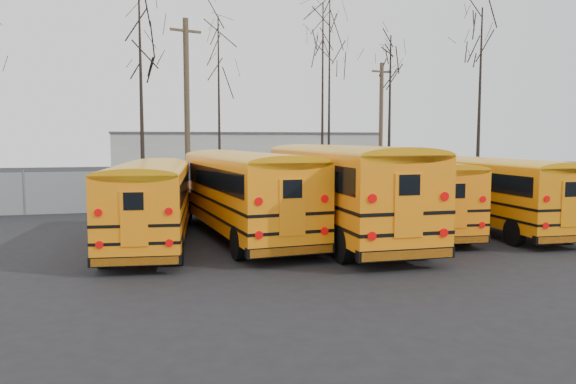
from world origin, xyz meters
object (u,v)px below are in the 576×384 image
object	(u,v)px
bus_e	(489,187)
utility_pole_left	(187,109)
bus_c	(339,183)
bus_d	(401,188)
bus_a	(151,196)
utility_pole_right	(381,127)
bus_b	(243,187)

from	to	relation	value
bus_e	utility_pole_left	size ratio (longest dim) A/B	1.01
bus_c	utility_pole_left	xyz separation A→B (m)	(-4.32, 13.35, 3.26)
bus_d	bus_e	distance (m)	3.46
bus_c	utility_pole_left	size ratio (longest dim) A/B	1.19
bus_a	bus_e	xyz separation A→B (m)	(12.81, 0.02, 0.02)
bus_d	utility_pole_right	world-z (taller)	utility_pole_right
bus_c	utility_pole_left	bearing A→B (deg)	107.36
bus_d	bus_e	world-z (taller)	bus_e
bus_e	bus_b	bearing A→B (deg)	178.29
bus_b	bus_d	xyz separation A→B (m)	(6.20, 0.11, -0.20)
bus_a	utility_pole_right	xyz separation A→B (m)	(14.62, 14.62, 2.66)
bus_c	utility_pole_right	xyz separation A→B (m)	(8.14, 15.04, 2.34)
bus_a	utility_pole_right	world-z (taller)	utility_pole_right
bus_b	bus_a	bearing A→B (deg)	-175.77
bus_b	bus_e	distance (m)	9.61
bus_a	bus_b	xyz separation A→B (m)	(3.22, 0.58, 0.18)
bus_c	utility_pole_right	size ratio (longest dim) A/B	1.44
bus_b	bus_c	world-z (taller)	bus_c
bus_d	utility_pole_left	world-z (taller)	utility_pole_left
bus_b	bus_c	xyz separation A→B (m)	(3.26, -0.99, 0.14)
bus_c	bus_d	size ratio (longest dim) A/B	1.19
bus_b	bus_d	bearing A→B (deg)	-4.96
bus_d	bus_a	bearing A→B (deg)	-172.61
bus_e	utility_pole_left	bearing A→B (deg)	131.11
bus_a	bus_e	size ratio (longest dim) A/B	1.00
bus_c	utility_pole_right	world-z (taller)	utility_pole_right
bus_c	utility_pole_left	world-z (taller)	utility_pole_left
bus_d	utility_pole_right	size ratio (longest dim) A/B	1.21
bus_c	utility_pole_right	bearing A→B (deg)	61.01
bus_b	bus_e	xyz separation A→B (m)	(9.59, -0.55, -0.16)
bus_d	bus_b	bearing A→B (deg)	-175.78
bus_c	bus_d	distance (m)	3.15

